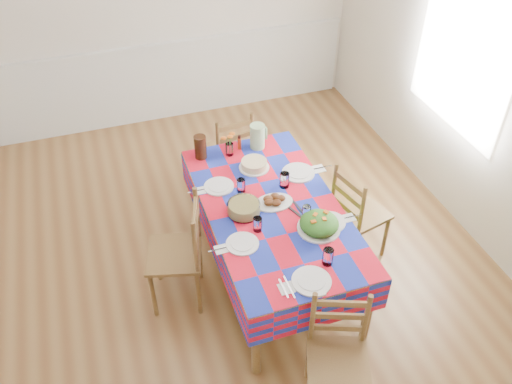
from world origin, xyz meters
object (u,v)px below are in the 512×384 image
(chair_near, at_px, (337,356))
(chair_right, at_px, (357,214))
(meat_platter, at_px, (274,201))
(tea_pitcher, at_px, (200,147))
(dining_table, at_px, (272,214))
(chair_left, at_px, (180,254))
(green_pitcher, at_px, (257,136))
(chair_far, at_px, (230,152))

(chair_near, height_order, chair_right, chair_right)
(meat_platter, distance_m, tea_pitcher, 0.84)
(dining_table, relative_size, chair_left, 1.94)
(chair_near, bearing_deg, tea_pitcher, 121.84)
(green_pitcher, relative_size, chair_right, 0.24)
(meat_platter, height_order, tea_pitcher, tea_pitcher)
(green_pitcher, distance_m, chair_near, 1.98)
(chair_far, relative_size, chair_left, 0.93)
(tea_pitcher, bearing_deg, chair_right, -36.28)
(chair_far, bearing_deg, chair_right, 114.26)
(chair_near, xyz_separation_m, chair_left, (-0.75, 1.15, 0.04))
(meat_platter, bearing_deg, chair_near, -90.36)
(dining_table, bearing_deg, green_pitcher, 79.44)
(chair_near, relative_size, chair_left, 0.92)
(meat_platter, height_order, chair_left, chair_left)
(tea_pitcher, height_order, chair_left, chair_left)
(meat_platter, bearing_deg, tea_pitcher, 116.34)
(meat_platter, bearing_deg, chair_right, -3.52)
(chair_far, height_order, chair_left, chair_left)
(meat_platter, xyz_separation_m, chair_left, (-0.75, -0.05, -0.27))
(green_pitcher, distance_m, chair_right, 1.06)
(dining_table, bearing_deg, chair_far, 89.73)
(chair_far, bearing_deg, chair_near, 82.53)
(dining_table, relative_size, chair_far, 2.09)
(chair_far, bearing_deg, meat_platter, 83.15)
(chair_left, bearing_deg, chair_right, 105.97)
(dining_table, height_order, meat_platter, meat_platter)
(green_pitcher, height_order, chair_far, green_pitcher)
(dining_table, xyz_separation_m, chair_right, (0.73, -0.01, -0.20))
(tea_pitcher, distance_m, chair_far, 0.64)
(dining_table, height_order, chair_left, chair_left)
(meat_platter, distance_m, chair_right, 0.77)
(tea_pitcher, xyz_separation_m, chair_near, (0.37, -1.95, -0.39))
(tea_pitcher, xyz_separation_m, chair_right, (1.09, -0.80, -0.38))
(dining_table, distance_m, chair_left, 0.75)
(chair_right, bearing_deg, green_pitcher, 23.29)
(dining_table, distance_m, tea_pitcher, 0.88)
(green_pitcher, xyz_separation_m, chair_right, (0.59, -0.79, -0.39))
(meat_platter, distance_m, chair_left, 0.80)
(green_pitcher, bearing_deg, tea_pitcher, 178.77)
(chair_left, bearing_deg, green_pitcher, 147.82)
(green_pitcher, xyz_separation_m, chair_far, (-0.14, 0.38, -0.39))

